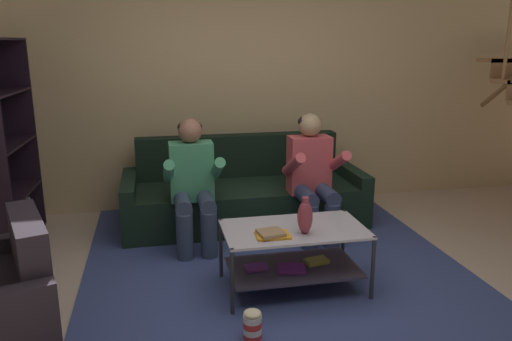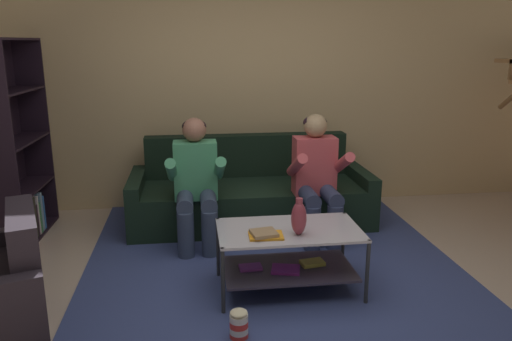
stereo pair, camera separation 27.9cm
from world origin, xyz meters
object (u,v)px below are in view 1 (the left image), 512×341
(popcorn_tub, at_px, (252,325))
(coffee_table, at_px, (293,249))
(person_seated_left, at_px, (193,180))
(book_stack, at_px, (272,234))
(vase, at_px, (305,217))
(bookshelf, at_px, (3,171))
(couch, at_px, (243,195))
(person_seated_right, at_px, (313,173))

(popcorn_tub, bearing_deg, coffee_table, 53.75)
(person_seated_left, relative_size, popcorn_tub, 5.84)
(book_stack, bearing_deg, vase, 1.79)
(coffee_table, bearing_deg, bookshelf, 149.64)
(couch, height_order, vase, couch)
(coffee_table, distance_m, vase, 0.31)
(coffee_table, xyz_separation_m, book_stack, (-0.19, -0.12, 0.18))
(vase, bearing_deg, couch, 95.10)
(book_stack, distance_m, popcorn_tub, 0.64)
(vase, height_order, book_stack, vase)
(coffee_table, bearing_deg, popcorn_tub, -126.25)
(bookshelf, bearing_deg, coffee_table, -30.36)
(couch, xyz_separation_m, person_seated_right, (0.54, -0.54, 0.34))
(person_seated_left, xyz_separation_m, vase, (0.69, -1.06, -0.01))
(person_seated_right, distance_m, book_stack, 1.25)
(person_seated_right, relative_size, coffee_table, 1.12)
(book_stack, height_order, bookshelf, bookshelf)
(person_seated_right, distance_m, bookshelf, 2.72)
(coffee_table, bearing_deg, book_stack, -147.44)
(person_seated_right, xyz_separation_m, vase, (-0.40, -1.06, -0.02))
(vase, relative_size, bookshelf, 0.15)
(couch, distance_m, person_seated_left, 0.84)
(person_seated_left, relative_size, bookshelf, 0.63)
(vase, distance_m, popcorn_tub, 0.82)
(person_seated_left, relative_size, person_seated_right, 0.99)
(couch, relative_size, bookshelf, 1.30)
(couch, xyz_separation_m, popcorn_tub, (-0.32, -2.06, -0.18))
(coffee_table, height_order, bookshelf, bookshelf)
(person_seated_right, bearing_deg, popcorn_tub, -119.60)
(couch, relative_size, person_seated_right, 2.06)
(book_stack, height_order, popcorn_tub, book_stack)
(coffee_table, bearing_deg, vase, -68.98)
(couch, distance_m, coffee_table, 1.49)
(popcorn_tub, bearing_deg, person_seated_left, 98.30)
(bookshelf, bearing_deg, book_stack, -34.99)
(coffee_table, xyz_separation_m, vase, (0.04, -0.12, 0.29))
(person_seated_left, bearing_deg, coffee_table, -55.91)
(book_stack, bearing_deg, person_seated_right, 59.28)
(book_stack, bearing_deg, popcorn_tub, -116.83)
(couch, distance_m, vase, 1.64)
(bookshelf, bearing_deg, person_seated_left, -13.04)
(person_seated_right, bearing_deg, vase, -110.60)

